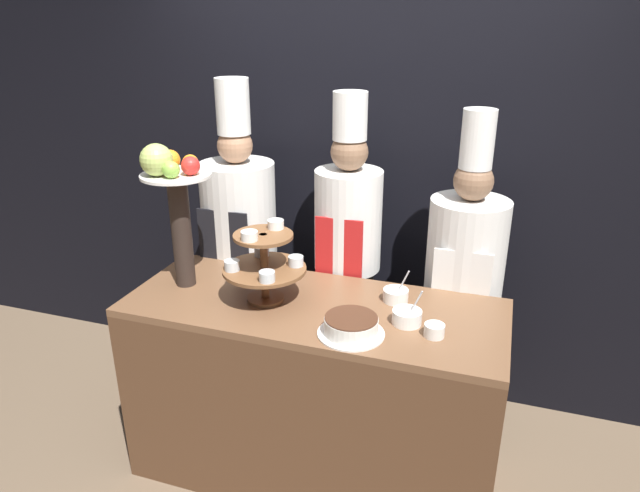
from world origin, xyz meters
name	(u,v)px	position (x,y,z in m)	size (l,w,h in m)	color
wall_back	(365,163)	(0.00, 1.26, 1.40)	(10.00, 0.06, 2.80)	black
buffet_counter	(314,391)	(0.00, 0.34, 0.48)	(1.74, 0.69, 0.95)	brown
tiered_stand	(264,261)	(-0.22, 0.32, 1.15)	(0.38, 0.38, 0.37)	brown
fruit_pedestal	(174,193)	(-0.67, 0.34, 1.42)	(0.33, 0.33, 0.70)	#2D231E
cake_round	(351,326)	(0.24, 0.14, 0.99)	(0.28, 0.28, 0.08)	white
cup_white	(434,330)	(0.56, 0.24, 0.98)	(0.08, 0.08, 0.05)	white
serving_bowl_near	(407,317)	(0.44, 0.31, 0.98)	(0.13, 0.13, 0.16)	white
serving_bowl_far	(396,295)	(0.35, 0.50, 0.98)	(0.12, 0.12, 0.16)	white
chef_left	(240,239)	(-0.62, 0.87, 1.00)	(0.41, 0.41, 1.88)	black
chef_center_left	(347,250)	(0.01, 0.87, 1.02)	(0.35, 0.35, 1.84)	#38332D
chef_center_right	(463,278)	(0.62, 0.87, 0.94)	(0.39, 0.39, 1.79)	#38332D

